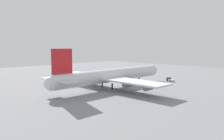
{
  "coord_description": "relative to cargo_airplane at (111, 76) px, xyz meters",
  "views": [
    {
      "loc": [
        -77.42,
        -77.0,
        19.99
      ],
      "look_at": [
        0.0,
        0.0,
        8.66
      ],
      "focal_mm": 36.02,
      "sensor_mm": 36.0,
      "label": 1
    }
  ],
  "objects": [
    {
      "name": "safety_cone_tail",
      "position": [
        -32.39,
        -3.18,
        -5.54
      ],
      "size": [
        0.52,
        0.52,
        0.75
      ],
      "primitive_type": "cone",
      "color": "orange",
      "rests_on": "ground_plane"
    },
    {
      "name": "catering_truck",
      "position": [
        37.95,
        -10.16,
        -4.86
      ],
      "size": [
        3.68,
        4.96,
        2.16
      ],
      "color": "#333338",
      "rests_on": "ground_plane"
    },
    {
      "name": "safety_cone_nose",
      "position": [
        33.31,
        3.98,
        -5.55
      ],
      "size": [
        0.51,
        0.51,
        0.72
      ],
      "primitive_type": "cone",
      "color": "orange",
      "rests_on": "ground_plane"
    },
    {
      "name": "ground_plane",
      "position": [
        0.46,
        -0.0,
        -5.91
      ],
      "size": [
        292.01,
        292.01,
        0.0
      ],
      "primitive_type": "plane",
      "color": "gray"
    },
    {
      "name": "cargo_airplane",
      "position": [
        0.0,
        0.0,
        0.0
      ],
      "size": [
        73.0,
        63.83,
        19.25
      ],
      "color": "silver",
      "rests_on": "ground_plane"
    }
  ]
}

